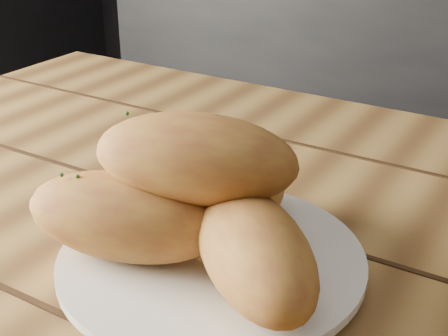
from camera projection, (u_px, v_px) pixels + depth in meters
plate at (212, 262)px, 0.53m from camera, size 0.26×0.26×0.02m
bread_rolls at (203, 202)px, 0.51m from camera, size 0.30×0.26×0.12m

